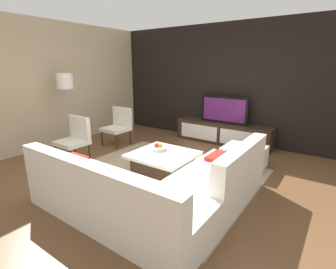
{
  "coord_description": "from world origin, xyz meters",
  "views": [
    {
      "loc": [
        2.31,
        -3.15,
        1.83
      ],
      "look_at": [
        -0.35,
        0.6,
        0.56
      ],
      "focal_mm": 26.8,
      "sensor_mm": 36.0,
      "label": 1
    }
  ],
  "objects": [
    {
      "name": "feature_wall_back",
      "position": [
        0.0,
        2.7,
        1.4
      ],
      "size": [
        6.4,
        0.12,
        2.8
      ],
      "primitive_type": "cube",
      "color": "black",
      "rests_on": "ground"
    },
    {
      "name": "coffee_table",
      "position": [
        -0.1,
        0.1,
        0.2
      ],
      "size": [
        1.03,
        0.97,
        0.38
      ],
      "color": "#332319",
      "rests_on": "ground"
    },
    {
      "name": "side_wall_left",
      "position": [
        -3.2,
        0.2,
        1.4
      ],
      "size": [
        0.12,
        5.2,
        2.8
      ],
      "primitive_type": "cube",
      "color": "#C6B28E",
      "rests_on": "ground"
    },
    {
      "name": "ottoman",
      "position": [
        0.94,
        1.2,
        0.2
      ],
      "size": [
        0.7,
        0.7,
        0.4
      ],
      "primitive_type": "cube",
      "color": "white",
      "rests_on": "ground"
    },
    {
      "name": "television",
      "position": [
        0.0,
        2.4,
        0.82
      ],
      "size": [
        1.15,
        0.06,
        0.64
      ],
      "color": "black",
      "rests_on": "media_console"
    },
    {
      "name": "floor_lamp",
      "position": [
        -2.63,
        0.01,
        1.42
      ],
      "size": [
        0.34,
        0.34,
        1.67
      ],
      "color": "#A5A5AA",
      "rests_on": "ground"
    },
    {
      "name": "area_rug",
      "position": [
        -0.1,
        0.0,
        0.01
      ],
      "size": [
        3.1,
        2.69,
        0.01
      ],
      "primitive_type": "cube",
      "color": "tan",
      "rests_on": "ground"
    },
    {
      "name": "fruit_bowl",
      "position": [
        -0.28,
        0.2,
        0.43
      ],
      "size": [
        0.28,
        0.28,
        0.14
      ],
      "color": "silver",
      "rests_on": "coffee_table"
    },
    {
      "name": "accent_chair_near",
      "position": [
        -1.91,
        -0.35,
        0.49
      ],
      "size": [
        0.57,
        0.5,
        0.87
      ],
      "rotation": [
        0.0,
        0.0,
        0.17
      ],
      "color": "#332319",
      "rests_on": "ground"
    },
    {
      "name": "ground_plane",
      "position": [
        0.0,
        0.0,
        0.0
      ],
      "size": [
        14.0,
        14.0,
        0.0
      ],
      "primitive_type": "plane",
      "color": "brown"
    },
    {
      "name": "media_console",
      "position": [
        0.0,
        2.4,
        0.25
      ],
      "size": [
        2.31,
        0.49,
        0.5
      ],
      "color": "#332319",
      "rests_on": "ground"
    },
    {
      "name": "sectional_couch",
      "position": [
        0.52,
        -0.87,
        0.29
      ],
      "size": [
        2.45,
        2.39,
        0.83
      ],
      "color": "white",
      "rests_on": "ground"
    },
    {
      "name": "accent_chair_far",
      "position": [
        -2.01,
        0.9,
        0.49
      ],
      "size": [
        0.56,
        0.53,
        0.87
      ],
      "rotation": [
        0.0,
        0.0,
        -0.08
      ],
      "color": "#332319",
      "rests_on": "ground"
    }
  ]
}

